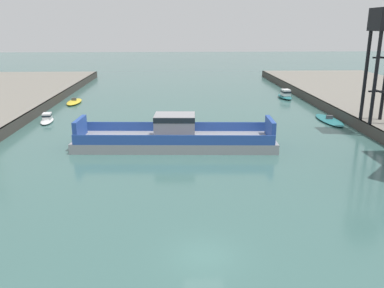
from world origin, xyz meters
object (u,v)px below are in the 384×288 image
moored_boat_near_left (285,95)px  moored_boat_mid_right (74,102)px  chain_ferry (175,137)px  moored_boat_mid_left (47,119)px  moored_boat_far_left (329,120)px

moored_boat_near_left → moored_boat_mid_right: size_ratio=0.90×
chain_ferry → moored_boat_mid_right: chain_ferry is taller
moored_boat_near_left → moored_boat_mid_left: size_ratio=1.17×
chain_ferry → moored_boat_far_left: size_ratio=2.72×
chain_ferry → moored_boat_mid_right: 33.35m
moored_boat_mid_left → moored_boat_far_left: size_ratio=0.59×
chain_ferry → moored_boat_near_left: bearing=55.8°
moored_boat_mid_left → moored_boat_far_left: 41.10m
moored_boat_mid_right → moored_boat_far_left: bearing=-21.7°
moored_boat_mid_left → moored_boat_far_left: (41.07, -1.43, -0.27)m
moored_boat_mid_left → moored_boat_mid_right: bearing=88.3°
chain_ferry → moored_boat_near_left: (21.25, 31.30, -0.47)m
moored_boat_mid_left → chain_ferry: bearing=-35.7°
chain_ferry → moored_boat_far_left: (22.55, 11.87, -0.93)m
moored_boat_mid_left → moored_boat_mid_right: 14.72m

